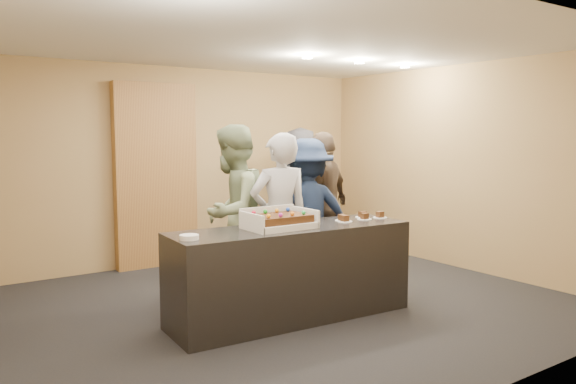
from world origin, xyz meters
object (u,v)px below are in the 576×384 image
(person_dark_suit, at_px, (300,194))
(storage_cabinet, at_px, (156,176))
(serving_counter, at_px, (291,273))
(sheet_cake, at_px, (279,218))
(plate_stack, at_px, (189,237))
(person_sage_man, at_px, (233,213))
(person_brown_extra, at_px, (324,205))
(person_navy_man, at_px, (307,214))
(person_server_grey, at_px, (280,219))
(cake_box, at_px, (278,223))

(person_dark_suit, bearing_deg, storage_cabinet, 20.70)
(serving_counter, height_order, sheet_cake, sheet_cake)
(plate_stack, relative_size, person_sage_man, 0.09)
(plate_stack, distance_m, person_dark_suit, 3.36)
(serving_counter, relative_size, storage_cabinet, 0.98)
(storage_cabinet, height_order, person_brown_extra, storage_cabinet)
(sheet_cake, bearing_deg, person_navy_man, 40.55)
(sheet_cake, bearing_deg, serving_counter, -0.00)
(serving_counter, distance_m, person_dark_suit, 2.61)
(storage_cabinet, height_order, person_dark_suit, storage_cabinet)
(person_server_grey, bearing_deg, person_brown_extra, -141.44)
(sheet_cake, bearing_deg, person_sage_man, 90.97)
(cake_box, relative_size, person_server_grey, 0.35)
(cake_box, xyz_separation_m, person_server_grey, (0.30, 0.43, -0.04))
(serving_counter, distance_m, person_sage_man, 1.02)
(storage_cabinet, height_order, plate_stack, storage_cabinet)
(plate_stack, bearing_deg, person_sage_man, 44.62)
(storage_cabinet, bearing_deg, person_brown_extra, -50.59)
(person_sage_man, height_order, person_brown_extra, person_sage_man)
(person_dark_suit, bearing_deg, serving_counter, 96.24)
(cake_box, distance_m, person_navy_man, 1.16)
(person_server_grey, xyz_separation_m, person_navy_man, (0.59, 0.32, -0.03))
(person_brown_extra, bearing_deg, person_navy_man, 5.88)
(sheet_cake, xyz_separation_m, person_dark_suit, (1.71, 2.02, -0.06))
(person_server_grey, bearing_deg, person_navy_man, -142.36)
(sheet_cake, bearing_deg, plate_stack, -177.86)
(person_server_grey, relative_size, person_navy_man, 1.04)
(serving_counter, distance_m, person_server_grey, 0.66)
(person_brown_extra, bearing_deg, cake_box, 12.42)
(serving_counter, bearing_deg, person_dark_suit, 55.62)
(cake_box, bearing_deg, person_sage_man, 91.02)
(person_sage_man, bearing_deg, person_server_grey, 91.53)
(person_server_grey, bearing_deg, person_dark_suit, -122.28)
(serving_counter, relative_size, cake_box, 3.76)
(plate_stack, relative_size, person_server_grey, 0.09)
(storage_cabinet, relative_size, sheet_cake, 4.53)
(plate_stack, height_order, person_brown_extra, person_brown_extra)
(person_brown_extra, distance_m, person_dark_suit, 1.05)
(plate_stack, xyz_separation_m, person_navy_man, (1.84, 0.80, -0.05))
(person_server_grey, bearing_deg, person_sage_man, -44.15)
(person_dark_suit, bearing_deg, person_server_grey, 92.31)
(serving_counter, height_order, person_server_grey, person_server_grey)
(plate_stack, xyz_separation_m, person_brown_extra, (2.30, 1.07, -0.01))
(cake_box, height_order, person_dark_suit, person_dark_suit)
(person_dark_suit, bearing_deg, person_sage_man, 77.58)
(sheet_cake, xyz_separation_m, plate_stack, (-0.95, -0.04, -0.08))
(serving_counter, bearing_deg, person_sage_man, 103.27)
(storage_cabinet, bearing_deg, person_dark_suit, -23.47)
(sheet_cake, bearing_deg, cake_box, 89.14)
(plate_stack, xyz_separation_m, person_sage_man, (0.93, 0.92, 0.02))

